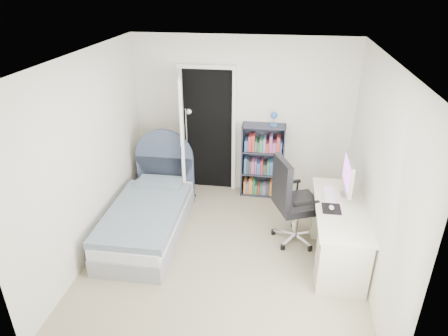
# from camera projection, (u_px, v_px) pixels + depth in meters

# --- Properties ---
(room_shell) EXTENTS (3.50, 3.70, 2.60)m
(room_shell) POSITION_uv_depth(u_px,v_px,m) (225.00, 167.00, 4.64)
(room_shell) COLOR gray
(room_shell) RESTS_ON ground
(door) EXTENTS (0.92, 0.81, 2.06)m
(door) POSITION_uv_depth(u_px,v_px,m) (192.00, 134.00, 6.19)
(door) COLOR black
(door) RESTS_ON ground
(bed) EXTENTS (0.95, 1.97, 1.21)m
(bed) POSITION_uv_depth(u_px,v_px,m) (149.00, 215.00, 5.52)
(bed) COLOR gray
(bed) RESTS_ON ground
(nightstand) EXTENTS (0.44, 0.44, 0.64)m
(nightstand) POSITION_uv_depth(u_px,v_px,m) (157.00, 165.00, 6.59)
(nightstand) COLOR tan
(nightstand) RESTS_ON ground
(floor_lamp) EXTENTS (0.22, 0.22, 1.51)m
(floor_lamp) POSITION_uv_depth(u_px,v_px,m) (189.00, 163.00, 6.23)
(floor_lamp) COLOR silver
(floor_lamp) RESTS_ON ground
(bookcase) EXTENTS (0.67, 0.29, 1.42)m
(bookcase) POSITION_uv_depth(u_px,v_px,m) (263.00, 163.00, 6.37)
(bookcase) COLOR #313443
(bookcase) RESTS_ON ground
(desk) EXTENTS (0.61, 1.52, 1.24)m
(desk) POSITION_uv_depth(u_px,v_px,m) (338.00, 230.00, 4.97)
(desk) COLOR beige
(desk) RESTS_ON ground
(office_chair) EXTENTS (0.70, 0.71, 1.22)m
(office_chair) POSITION_uv_depth(u_px,v_px,m) (291.00, 198.00, 5.16)
(office_chair) COLOR silver
(office_chair) RESTS_ON ground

